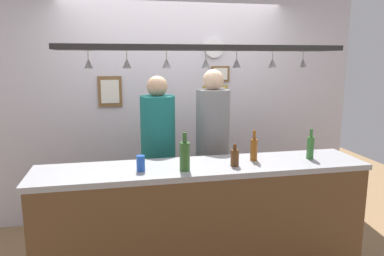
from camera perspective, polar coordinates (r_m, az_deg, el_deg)
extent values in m
cube|color=silver|center=(4.32, -2.72, 3.11)|extent=(4.40, 0.06, 2.60)
cube|color=#99999E|center=(2.99, 1.78, -6.19)|extent=(2.70, 0.55, 0.04)
cube|color=brown|center=(2.96, 2.93, -17.19)|extent=(2.65, 0.04, 0.98)
cube|color=black|center=(2.91, 1.65, 12.38)|extent=(2.20, 0.36, 0.04)
cylinder|color=silver|center=(2.87, -15.93, 11.52)|extent=(0.06, 0.06, 0.00)
cylinder|color=silver|center=(2.87, -15.91, 10.97)|extent=(0.01, 0.01, 0.06)
cone|color=silver|center=(2.87, -15.84, 9.68)|extent=(0.07, 0.07, 0.08)
cylinder|color=silver|center=(2.83, -10.18, 11.78)|extent=(0.06, 0.06, 0.00)
cylinder|color=silver|center=(2.83, -10.16, 11.22)|extent=(0.01, 0.01, 0.06)
cone|color=silver|center=(2.83, -10.12, 9.91)|extent=(0.07, 0.07, 0.08)
cylinder|color=silver|center=(2.80, -4.02, 11.93)|extent=(0.06, 0.06, 0.00)
cylinder|color=silver|center=(2.80, -4.01, 11.37)|extent=(0.01, 0.01, 0.06)
cone|color=silver|center=(2.80, -3.99, 10.04)|extent=(0.07, 0.07, 0.08)
cylinder|color=silver|center=(2.86, 2.17, 11.92)|extent=(0.06, 0.06, 0.00)
cylinder|color=silver|center=(2.86, 2.17, 11.37)|extent=(0.01, 0.01, 0.06)
cone|color=silver|center=(2.86, 2.16, 10.07)|extent=(0.07, 0.07, 0.08)
cylinder|color=silver|center=(2.98, 7.00, 11.81)|extent=(0.06, 0.06, 0.00)
cylinder|color=silver|center=(2.97, 6.99, 11.28)|extent=(0.01, 0.01, 0.06)
cone|color=silver|center=(2.97, 6.96, 10.03)|extent=(0.07, 0.07, 0.08)
cylinder|color=silver|center=(3.06, 12.49, 11.61)|extent=(0.06, 0.06, 0.00)
cylinder|color=silver|center=(3.06, 12.47, 11.10)|extent=(0.01, 0.01, 0.06)
cone|color=silver|center=(3.06, 12.42, 9.88)|extent=(0.07, 0.07, 0.08)
cylinder|color=silver|center=(3.29, 17.00, 11.32)|extent=(0.06, 0.06, 0.00)
cylinder|color=silver|center=(3.29, 16.97, 10.85)|extent=(0.01, 0.01, 0.06)
cone|color=silver|center=(3.29, 16.91, 9.72)|extent=(0.07, 0.07, 0.08)
cube|color=#2D334C|center=(3.83, -5.12, -11.83)|extent=(0.17, 0.18, 0.81)
cylinder|color=#1E7A75|center=(3.60, -5.33, -0.59)|extent=(0.34, 0.34, 0.71)
sphere|color=tan|center=(3.54, -5.45, 6.49)|extent=(0.20, 0.20, 0.20)
cube|color=#2D334C|center=(3.92, 3.14, -11.04)|extent=(0.17, 0.18, 0.84)
cylinder|color=gray|center=(3.70, 3.26, 0.36)|extent=(0.34, 0.34, 0.73)
sphere|color=beige|center=(3.64, 3.34, 7.49)|extent=(0.21, 0.21, 0.21)
cylinder|color=#336B2D|center=(3.30, 17.96, -2.97)|extent=(0.06, 0.06, 0.19)
cylinder|color=#336B2D|center=(3.27, 18.10, -0.75)|extent=(0.03, 0.03, 0.07)
cylinder|color=#512D14|center=(2.96, 6.67, -4.67)|extent=(0.07, 0.07, 0.13)
cylinder|color=#512D14|center=(2.94, 6.71, -2.97)|extent=(0.03, 0.03, 0.05)
cylinder|color=#2D5623|center=(2.81, -1.14, -4.49)|extent=(0.08, 0.08, 0.22)
cylinder|color=#2D5623|center=(2.77, -1.15, -1.50)|extent=(0.03, 0.03, 0.08)
cylinder|color=brown|center=(3.13, 9.62, -3.41)|extent=(0.06, 0.06, 0.18)
cylinder|color=brown|center=(3.10, 9.69, -1.08)|extent=(0.03, 0.03, 0.08)
cylinder|color=#1E4CB2|center=(2.84, -8.00, -5.47)|extent=(0.07, 0.07, 0.12)
cube|color=brown|center=(4.36, 4.43, 8.41)|extent=(0.22, 0.02, 0.18)
cube|color=white|center=(4.35, 4.47, 8.41)|extent=(0.17, 0.01, 0.14)
cube|color=brown|center=(4.20, -12.65, 5.57)|extent=(0.26, 0.02, 0.34)
cube|color=white|center=(4.19, -12.66, 5.56)|extent=(0.20, 0.01, 0.26)
cube|color=#B29338|center=(4.36, 3.65, 5.47)|extent=(0.30, 0.02, 0.18)
cube|color=white|center=(4.35, 3.69, 5.46)|extent=(0.23, 0.01, 0.14)
cylinder|color=white|center=(4.33, 3.46, 12.32)|extent=(0.22, 0.03, 0.22)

